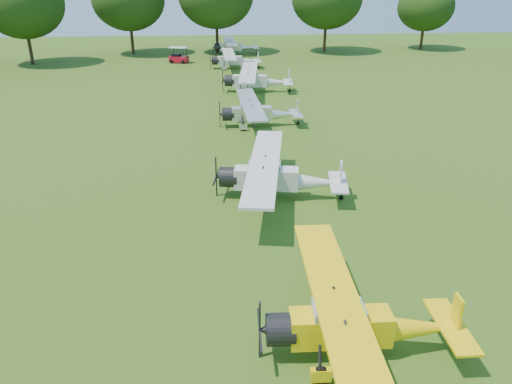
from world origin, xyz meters
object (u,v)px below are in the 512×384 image
at_px(aircraft_6, 234,59).
at_px(aircraft_2, 356,322).
at_px(aircraft_4, 258,111).
at_px(aircraft_7, 234,46).
at_px(golf_cart, 178,58).
at_px(aircraft_3, 276,175).
at_px(aircraft_5, 255,79).

bearing_deg(aircraft_6, aircraft_2, -89.28).
bearing_deg(aircraft_4, aircraft_2, -89.93).
relative_size(aircraft_7, golf_cart, 3.98).
distance_m(aircraft_3, aircraft_7, 51.97).
xyz_separation_m(aircraft_2, aircraft_6, (-1.57, 52.31, -0.03)).
xyz_separation_m(aircraft_2, aircraft_3, (-1.03, 12.30, 0.09)).
height_order(aircraft_3, aircraft_5, aircraft_5).
bearing_deg(golf_cart, aircraft_7, 60.84).
bearing_deg(aircraft_7, golf_cart, -140.37).
bearing_deg(aircraft_3, aircraft_2, -75.82).
distance_m(aircraft_3, golf_cart, 45.65).
bearing_deg(aircraft_6, aircraft_4, -89.32).
xyz_separation_m(aircraft_6, golf_cart, (-7.27, 4.97, -0.50)).
distance_m(aircraft_3, aircraft_4, 13.86).
relative_size(aircraft_2, aircraft_6, 1.03).
relative_size(aircraft_2, golf_cart, 3.88).
height_order(aircraft_4, golf_cart, aircraft_4).
distance_m(aircraft_4, aircraft_5, 12.42).
bearing_deg(aircraft_7, aircraft_4, -91.80).
distance_m(aircraft_2, aircraft_4, 26.17).
height_order(aircraft_5, aircraft_6, aircraft_5).
bearing_deg(golf_cart, aircraft_6, -15.19).
bearing_deg(aircraft_5, aircraft_4, -87.65).
height_order(aircraft_2, aircraft_6, aircraft_2).
bearing_deg(aircraft_2, aircraft_7, 92.67).
distance_m(aircraft_5, golf_cart, 20.71).
distance_m(aircraft_6, golf_cart, 8.82).
distance_m(aircraft_3, aircraft_6, 40.01).
distance_m(aircraft_7, golf_cart, 10.54).
height_order(aircraft_4, aircraft_6, aircraft_4).
relative_size(aircraft_3, aircraft_5, 0.99).
bearing_deg(golf_cart, aircraft_4, -56.37).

